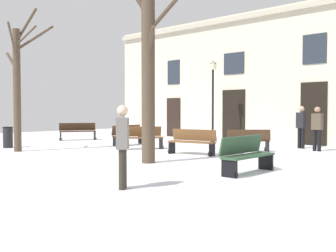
{
  "coord_description": "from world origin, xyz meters",
  "views": [
    {
      "loc": [
        10.04,
        -8.87,
        1.58
      ],
      "look_at": [
        0.0,
        1.71,
        0.99
      ],
      "focal_mm": 43.66,
      "sensor_mm": 36.0,
      "label": 1
    }
  ],
  "objects_px": {
    "bench_near_center_tree": "(128,135)",
    "bench_facing_shops": "(246,154)",
    "tree_center": "(18,82)",
    "person_strolling": "(317,127)",
    "bench_back_to_back_right": "(192,141)",
    "person_crossing_plaza": "(123,143)",
    "bench_far_corner": "(248,140)",
    "person_by_shop_door": "(301,125)",
    "tree_near_facade": "(148,70)",
    "bench_near_lamp": "(78,131)",
    "litter_bin": "(8,137)",
    "streetlamp": "(213,93)",
    "bench_back_to_back_left": "(142,137)"
  },
  "relations": [
    {
      "from": "tree_near_facade",
      "to": "person_strolling",
      "type": "bearing_deg",
      "value": 71.89
    },
    {
      "from": "streetlamp",
      "to": "person_strolling",
      "type": "bearing_deg",
      "value": -5.73
    },
    {
      "from": "person_strolling",
      "to": "streetlamp",
      "type": "bearing_deg",
      "value": 176.44
    },
    {
      "from": "bench_near_center_tree",
      "to": "bench_back_to_back_right",
      "type": "distance_m",
      "value": 4.68
    },
    {
      "from": "bench_near_center_tree",
      "to": "bench_back_to_back_right",
      "type": "bearing_deg",
      "value": -112.15
    },
    {
      "from": "streetlamp",
      "to": "bench_near_center_tree",
      "type": "bearing_deg",
      "value": -117.39
    },
    {
      "from": "bench_near_center_tree",
      "to": "person_strolling",
      "type": "xyz_separation_m",
      "value": [
        7.24,
        3.13,
        0.47
      ]
    },
    {
      "from": "bench_near_lamp",
      "to": "person_crossing_plaza",
      "type": "relative_size",
      "value": 1.1
    },
    {
      "from": "litter_bin",
      "to": "bench_back_to_back_left",
      "type": "relative_size",
      "value": 0.52
    },
    {
      "from": "bench_far_corner",
      "to": "person_crossing_plaza",
      "type": "relative_size",
      "value": 0.86
    },
    {
      "from": "streetlamp",
      "to": "bench_near_lamp",
      "type": "distance_m",
      "value": 7.23
    },
    {
      "from": "bench_near_lamp",
      "to": "person_strolling",
      "type": "bearing_deg",
      "value": -46.11
    },
    {
      "from": "tree_near_facade",
      "to": "bench_far_corner",
      "type": "xyz_separation_m",
      "value": [
        0.43,
        4.73,
        -2.3
      ]
    },
    {
      "from": "bench_back_to_back_right",
      "to": "bench_near_center_tree",
      "type": "bearing_deg",
      "value": 156.23
    },
    {
      "from": "tree_near_facade",
      "to": "litter_bin",
      "type": "xyz_separation_m",
      "value": [
        -7.61,
        -0.71,
        -2.29
      ]
    },
    {
      "from": "bench_back_to_back_left",
      "to": "person_crossing_plaza",
      "type": "bearing_deg",
      "value": -103.81
    },
    {
      "from": "person_by_shop_door",
      "to": "bench_back_to_back_left",
      "type": "bearing_deg",
      "value": -119.67
    },
    {
      "from": "bench_back_to_back_left",
      "to": "bench_near_center_tree",
      "type": "height_order",
      "value": "bench_back_to_back_left"
    },
    {
      "from": "bench_far_corner",
      "to": "person_crossing_plaza",
      "type": "xyz_separation_m",
      "value": [
        2.07,
        -7.83,
        0.49
      ]
    },
    {
      "from": "litter_bin",
      "to": "bench_far_corner",
      "type": "relative_size",
      "value": 0.6
    },
    {
      "from": "bench_back_to_back_right",
      "to": "bench_near_lamp",
      "type": "bearing_deg",
      "value": 161.41
    },
    {
      "from": "tree_center",
      "to": "person_by_shop_door",
      "type": "height_order",
      "value": "tree_center"
    },
    {
      "from": "litter_bin",
      "to": "bench_back_to_back_left",
      "type": "distance_m",
      "value": 5.58
    },
    {
      "from": "tree_near_facade",
      "to": "bench_near_lamp",
      "type": "distance_m",
      "value": 10.12
    },
    {
      "from": "bench_near_lamp",
      "to": "person_strolling",
      "type": "xyz_separation_m",
      "value": [
        11.34,
        3.01,
        0.47
      ]
    },
    {
      "from": "bench_near_center_tree",
      "to": "person_by_shop_door",
      "type": "distance_m",
      "value": 7.36
    },
    {
      "from": "bench_back_to_back_right",
      "to": "person_strolling",
      "type": "height_order",
      "value": "person_strolling"
    },
    {
      "from": "bench_near_center_tree",
      "to": "bench_facing_shops",
      "type": "height_order",
      "value": "bench_facing_shops"
    },
    {
      "from": "streetlamp",
      "to": "bench_back_to_back_left",
      "type": "bearing_deg",
      "value": -90.76
    },
    {
      "from": "tree_center",
      "to": "person_strolling",
      "type": "height_order",
      "value": "tree_center"
    },
    {
      "from": "bench_far_corner",
      "to": "bench_back_to_back_left",
      "type": "bearing_deg",
      "value": -16.08
    },
    {
      "from": "bench_back_to_back_right",
      "to": "bench_near_lamp",
      "type": "distance_m",
      "value": 8.75
    },
    {
      "from": "tree_center",
      "to": "litter_bin",
      "type": "xyz_separation_m",
      "value": [
        -1.7,
        0.37,
        -2.15
      ]
    },
    {
      "from": "bench_near_lamp",
      "to": "person_strolling",
      "type": "distance_m",
      "value": 11.74
    },
    {
      "from": "bench_near_center_tree",
      "to": "bench_far_corner",
      "type": "relative_size",
      "value": 1.34
    },
    {
      "from": "person_crossing_plaza",
      "to": "bench_back_to_back_right",
      "type": "bearing_deg",
      "value": -15.51
    },
    {
      "from": "person_by_shop_door",
      "to": "person_strolling",
      "type": "distance_m",
      "value": 1.11
    },
    {
      "from": "bench_near_center_tree",
      "to": "bench_near_lamp",
      "type": "distance_m",
      "value": 4.11
    },
    {
      "from": "person_crossing_plaza",
      "to": "person_strolling",
      "type": "relative_size",
      "value": 0.99
    },
    {
      "from": "tree_near_facade",
      "to": "bench_near_center_tree",
      "type": "bearing_deg",
      "value": 144.45
    },
    {
      "from": "bench_back_to_back_left",
      "to": "tree_near_facade",
      "type": "bearing_deg",
      "value": -98.53
    },
    {
      "from": "person_by_shop_door",
      "to": "streetlamp",
      "type": "bearing_deg",
      "value": -164.64
    },
    {
      "from": "bench_facing_shops",
      "to": "person_by_shop_door",
      "type": "relative_size",
      "value": 1.09
    },
    {
      "from": "bench_far_corner",
      "to": "person_by_shop_door",
      "type": "relative_size",
      "value": 0.84
    },
    {
      "from": "bench_far_corner",
      "to": "person_crossing_plaza",
      "type": "bearing_deg",
      "value": 59.58
    },
    {
      "from": "streetlamp",
      "to": "bench_near_lamp",
      "type": "bearing_deg",
      "value": -149.4
    },
    {
      "from": "tree_near_facade",
      "to": "person_strolling",
      "type": "relative_size",
      "value": 3.41
    },
    {
      "from": "streetlamp",
      "to": "person_strolling",
      "type": "height_order",
      "value": "streetlamp"
    },
    {
      "from": "bench_near_center_tree",
      "to": "bench_near_lamp",
      "type": "bearing_deg",
      "value": 78.94
    },
    {
      "from": "bench_facing_shops",
      "to": "person_crossing_plaza",
      "type": "relative_size",
      "value": 1.12
    }
  ]
}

